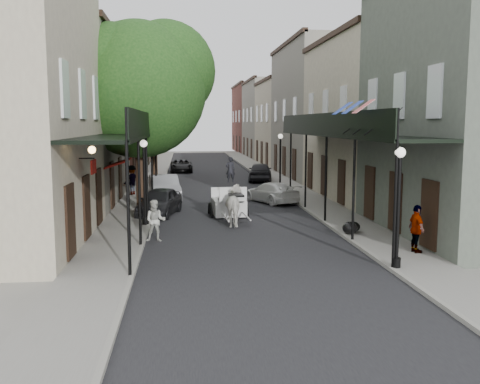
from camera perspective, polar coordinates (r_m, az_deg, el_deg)
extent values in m
plane|color=gray|center=(18.22, 1.71, -7.09)|extent=(140.00, 140.00, 0.00)
cube|color=black|center=(37.83, -2.38, 0.46)|extent=(8.00, 90.00, 0.01)
cube|color=gray|center=(37.83, -9.96, 0.44)|extent=(2.20, 90.00, 0.12)
cube|color=gray|center=(38.46, 5.07, 0.63)|extent=(2.20, 90.00, 0.12)
cube|color=#C0B599|center=(47.89, -13.64, 8.00)|extent=(5.00, 80.00, 10.50)
cube|color=slate|center=(48.74, 7.05, 8.13)|extent=(5.00, 80.00, 10.50)
cube|color=black|center=(24.62, -12.19, 5.92)|extent=(2.20, 18.00, 0.12)
cube|color=black|center=(24.53, -9.77, 7.15)|extent=(0.06, 18.00, 1.00)
cylinder|color=black|center=(15.75, -11.83, -1.66)|extent=(0.10, 0.10, 4.00)
cylinder|color=black|center=(23.66, -9.92, 1.36)|extent=(0.10, 0.10, 4.00)
cylinder|color=black|center=(31.61, -8.96, 2.87)|extent=(0.10, 0.10, 4.00)
cube|color=black|center=(25.58, 10.81, 6.01)|extent=(2.20, 18.00, 0.12)
cube|color=black|center=(25.29, 8.54, 7.17)|extent=(0.06, 18.00, 1.00)
cylinder|color=black|center=(16.92, 16.23, -1.18)|extent=(0.10, 0.10, 4.00)
cylinder|color=black|center=(24.45, 9.14, 1.57)|extent=(0.10, 0.10, 4.00)
cylinder|color=black|center=(32.21, 5.42, 3.01)|extent=(0.10, 0.10, 4.00)
cylinder|color=#382619|center=(27.61, -10.65, 3.86)|extent=(0.44, 0.44, 5.60)
sphere|color=#173D13|center=(27.62, -10.81, 10.66)|extent=(6.80, 6.80, 6.80)
sphere|color=#173D13|center=(28.22, -7.94, 12.69)|extent=(5.10, 5.10, 5.10)
cylinder|color=#382619|center=(41.58, -9.12, 4.64)|extent=(0.44, 0.44, 5.04)
sphere|color=#173D13|center=(41.55, -9.20, 8.69)|extent=(6.00, 6.00, 6.00)
sphere|color=#173D13|center=(42.13, -7.53, 9.93)|extent=(4.50, 4.50, 4.50)
cylinder|color=black|center=(17.32, 16.31, -7.23)|extent=(0.28, 0.28, 0.30)
cylinder|color=black|center=(17.01, 16.50, -2.17)|extent=(0.12, 0.12, 3.40)
sphere|color=white|center=(16.81, 16.73, 4.06)|extent=(0.32, 0.32, 0.32)
cylinder|color=black|center=(23.92, -10.06, -3.05)|extent=(0.28, 0.28, 0.30)
cylinder|color=black|center=(23.70, -10.14, 0.64)|extent=(0.12, 0.12, 3.40)
sphere|color=white|center=(23.56, -10.24, 5.11)|extent=(0.32, 0.32, 0.32)
cylinder|color=black|center=(36.32, 4.29, 0.58)|extent=(0.28, 0.28, 0.30)
cylinder|color=black|center=(36.17, 4.31, 3.02)|extent=(0.12, 0.12, 3.40)
sphere|color=white|center=(36.08, 4.34, 5.95)|extent=(0.32, 0.32, 0.32)
imported|color=silver|center=(23.87, -0.38, -1.45)|extent=(1.09, 2.17, 1.78)
torus|color=black|center=(26.86, -3.33, -0.95)|extent=(0.19, 1.40, 1.39)
torus|color=black|center=(27.11, 0.39, -0.86)|extent=(0.19, 1.40, 1.39)
torus|color=black|center=(25.45, -2.46, -2.15)|extent=(0.12, 0.73, 0.72)
torus|color=black|center=(25.65, 0.51, -2.07)|extent=(0.12, 0.73, 0.72)
cube|color=silver|center=(26.69, -1.40, 0.01)|extent=(1.63, 2.04, 0.76)
cube|color=silver|center=(25.52, -1.03, 0.90)|extent=(1.33, 0.68, 0.13)
cube|color=silver|center=(25.22, -0.94, 1.56)|extent=(1.30, 0.19, 0.54)
imported|color=black|center=(25.45, -1.04, 2.40)|extent=(0.46, 0.32, 1.22)
imported|color=#B8B9AF|center=(20.84, -9.01, -3.05)|extent=(0.82, 0.66, 1.63)
imported|color=gray|center=(33.95, -11.50, 1.27)|extent=(1.31, 1.31, 1.83)
imported|color=gray|center=(19.32, 18.31, -3.75)|extent=(0.44, 0.99, 1.66)
imported|color=black|center=(26.78, -8.57, -1.01)|extent=(2.48, 4.28, 1.37)
imported|color=#99999E|center=(31.73, -8.08, 0.41)|extent=(2.15, 4.72, 1.50)
imported|color=black|center=(50.20, -6.28, 2.81)|extent=(2.09, 4.38, 1.21)
imported|color=white|center=(30.73, 3.35, -0.05)|extent=(3.19, 4.38, 1.18)
imported|color=black|center=(42.05, 2.16, 2.18)|extent=(2.43, 4.64, 1.51)
ellipsoid|color=black|center=(21.87, 11.64, -3.79)|extent=(0.60, 0.60, 0.51)
ellipsoid|color=black|center=(22.39, 12.03, -3.66)|extent=(0.53, 0.53, 0.42)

